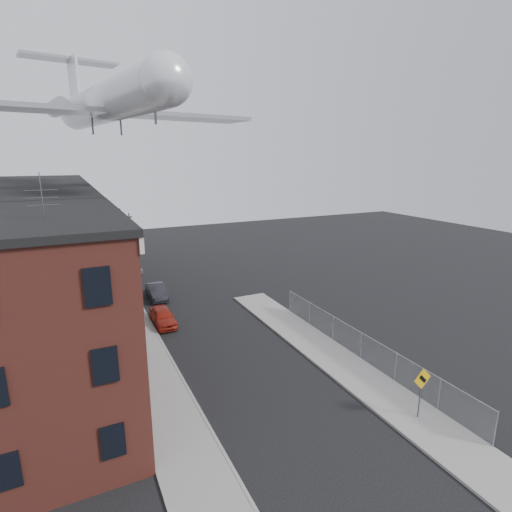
# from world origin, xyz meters

# --- Properties ---
(ground) EXTENTS (120.00, 120.00, 0.00)m
(ground) POSITION_xyz_m (0.00, 0.00, 0.00)
(ground) COLOR black
(ground) RESTS_ON ground
(sidewalk_left) EXTENTS (3.00, 62.00, 0.12)m
(sidewalk_left) POSITION_xyz_m (-5.50, 24.00, 0.06)
(sidewalk_left) COLOR gray
(sidewalk_left) RESTS_ON ground
(sidewalk_right) EXTENTS (3.00, 26.00, 0.12)m
(sidewalk_right) POSITION_xyz_m (5.50, 6.00, 0.06)
(sidewalk_right) COLOR gray
(sidewalk_right) RESTS_ON ground
(curb_left) EXTENTS (0.15, 62.00, 0.14)m
(curb_left) POSITION_xyz_m (-4.05, 24.00, 0.07)
(curb_left) COLOR gray
(curb_left) RESTS_ON ground
(curb_right) EXTENTS (0.15, 26.00, 0.14)m
(curb_right) POSITION_xyz_m (4.05, 6.00, 0.07)
(curb_right) COLOR gray
(curb_right) RESTS_ON ground
(corner_building) EXTENTS (10.31, 12.30, 12.15)m
(corner_building) POSITION_xyz_m (-12.00, 7.00, 5.16)
(corner_building) COLOR #341610
(corner_building) RESTS_ON ground
(row_house_a) EXTENTS (11.98, 7.00, 10.30)m
(row_house_a) POSITION_xyz_m (-11.96, 16.50, 5.13)
(row_house_a) COLOR slate
(row_house_a) RESTS_ON ground
(row_house_b) EXTENTS (11.98, 7.00, 10.30)m
(row_house_b) POSITION_xyz_m (-11.96, 23.50, 5.13)
(row_house_b) COLOR slate
(row_house_b) RESTS_ON ground
(row_house_c) EXTENTS (11.98, 7.00, 10.30)m
(row_house_c) POSITION_xyz_m (-11.96, 30.50, 5.13)
(row_house_c) COLOR slate
(row_house_c) RESTS_ON ground
(row_house_d) EXTENTS (11.98, 7.00, 10.30)m
(row_house_d) POSITION_xyz_m (-11.96, 37.50, 5.13)
(row_house_d) COLOR slate
(row_house_d) RESTS_ON ground
(row_house_e) EXTENTS (11.98, 7.00, 10.30)m
(row_house_e) POSITION_xyz_m (-11.96, 44.50, 5.13)
(row_house_e) COLOR slate
(row_house_e) RESTS_ON ground
(chainlink_fence) EXTENTS (0.06, 18.06, 1.90)m
(chainlink_fence) POSITION_xyz_m (7.00, 5.00, 1.00)
(chainlink_fence) COLOR gray
(chainlink_fence) RESTS_ON ground
(warning_sign) EXTENTS (1.10, 0.11, 2.80)m
(warning_sign) POSITION_xyz_m (5.60, -1.03, 1.88)
(warning_sign) COLOR #515156
(warning_sign) RESTS_ON ground
(utility_pole) EXTENTS (1.80, 0.26, 9.00)m
(utility_pole) POSITION_xyz_m (-5.60, 18.00, 4.67)
(utility_pole) COLOR black
(utility_pole) RESTS_ON ground
(street_tree) EXTENTS (3.22, 3.20, 5.20)m
(street_tree) POSITION_xyz_m (-5.27, 27.92, 3.45)
(street_tree) COLOR black
(street_tree) RESTS_ON ground
(car_near) EXTENTS (1.62, 3.97, 1.35)m
(car_near) POSITION_xyz_m (-3.22, 16.06, 0.67)
(car_near) COLOR maroon
(car_near) RESTS_ON ground
(car_mid) EXTENTS (1.46, 4.12, 1.36)m
(car_mid) POSITION_xyz_m (-2.38, 22.22, 0.68)
(car_mid) COLOR black
(car_mid) RESTS_ON ground
(car_far) EXTENTS (1.95, 3.81, 1.06)m
(car_far) POSITION_xyz_m (-2.95, 32.27, 0.53)
(car_far) COLOR gray
(car_far) RESTS_ON ground
(airplane) EXTENTS (22.71, 25.94, 7.46)m
(airplane) POSITION_xyz_m (-5.39, 22.02, 16.92)
(airplane) COLOR silver
(airplane) RESTS_ON ground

